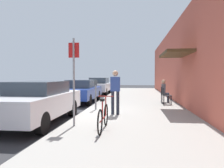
{
  "coord_description": "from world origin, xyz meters",
  "views": [
    {
      "loc": [
        2.24,
        -8.73,
        1.6
      ],
      "look_at": [
        0.42,
        7.05,
        1.02
      ],
      "focal_mm": 34.02,
      "sensor_mm": 36.0,
      "label": 1
    }
  ],
  "objects_px": {
    "street_sign": "(74,75)",
    "parked_car_2": "(99,86)",
    "bicycle_0": "(103,117)",
    "seated_patron_1": "(165,90)",
    "parked_car_1": "(81,91)",
    "cafe_chair_0": "(166,95)",
    "parking_meter": "(96,92)",
    "parked_car_0": "(38,101)",
    "cafe_chair_1": "(163,93)",
    "pedestrian_standing": "(115,89)"
  },
  "relations": [
    {
      "from": "parked_car_0",
      "to": "bicycle_0",
      "type": "relative_size",
      "value": 2.57
    },
    {
      "from": "bicycle_0",
      "to": "cafe_chair_0",
      "type": "xyz_separation_m",
      "value": [
        2.43,
        5.65,
        0.14
      ]
    },
    {
      "from": "cafe_chair_0",
      "to": "seated_patron_1",
      "type": "distance_m",
      "value": 0.92
    },
    {
      "from": "pedestrian_standing",
      "to": "street_sign",
      "type": "bearing_deg",
      "value": -117.15
    },
    {
      "from": "parked_car_1",
      "to": "bicycle_0",
      "type": "bearing_deg",
      "value": -70.43
    },
    {
      "from": "parked_car_2",
      "to": "bicycle_0",
      "type": "bearing_deg",
      "value": -79.44
    },
    {
      "from": "parked_car_2",
      "to": "cafe_chair_0",
      "type": "relative_size",
      "value": 5.06
    },
    {
      "from": "parked_car_0",
      "to": "cafe_chair_1",
      "type": "bearing_deg",
      "value": 47.93
    },
    {
      "from": "parked_car_1",
      "to": "bicycle_0",
      "type": "distance_m",
      "value": 7.3
    },
    {
      "from": "parking_meter",
      "to": "pedestrian_standing",
      "type": "distance_m",
      "value": 1.5
    },
    {
      "from": "parked_car_2",
      "to": "cafe_chair_0",
      "type": "bearing_deg",
      "value": -56.85
    },
    {
      "from": "parked_car_0",
      "to": "parked_car_2",
      "type": "bearing_deg",
      "value": 90.0
    },
    {
      "from": "bicycle_0",
      "to": "seated_patron_1",
      "type": "height_order",
      "value": "seated_patron_1"
    },
    {
      "from": "parked_car_1",
      "to": "seated_patron_1",
      "type": "relative_size",
      "value": 3.41
    },
    {
      "from": "parked_car_1",
      "to": "cafe_chair_1",
      "type": "relative_size",
      "value": 5.06
    },
    {
      "from": "street_sign",
      "to": "parked_car_2",
      "type": "bearing_deg",
      "value": 96.73
    },
    {
      "from": "parking_meter",
      "to": "parked_car_1",
      "type": "bearing_deg",
      "value": 114.83
    },
    {
      "from": "street_sign",
      "to": "pedestrian_standing",
      "type": "distance_m",
      "value": 2.32
    },
    {
      "from": "street_sign",
      "to": "bicycle_0",
      "type": "relative_size",
      "value": 1.52
    },
    {
      "from": "parking_meter",
      "to": "parked_car_0",
      "type": "bearing_deg",
      "value": -123.19
    },
    {
      "from": "parked_car_1",
      "to": "cafe_chair_1",
      "type": "distance_m",
      "value": 4.88
    },
    {
      "from": "pedestrian_standing",
      "to": "cafe_chair_0",
      "type": "bearing_deg",
      "value": 54.15
    },
    {
      "from": "cafe_chair_1",
      "to": "seated_patron_1",
      "type": "xyz_separation_m",
      "value": [
        0.06,
        -0.0,
        0.19
      ]
    },
    {
      "from": "parked_car_1",
      "to": "cafe_chair_1",
      "type": "bearing_deg",
      "value": -3.77
    },
    {
      "from": "cafe_chair_1",
      "to": "seated_patron_1",
      "type": "bearing_deg",
      "value": -4.65
    },
    {
      "from": "parked_car_0",
      "to": "parked_car_1",
      "type": "bearing_deg",
      "value": 90.0
    },
    {
      "from": "cafe_chair_1",
      "to": "seated_patron_1",
      "type": "distance_m",
      "value": 0.2
    },
    {
      "from": "parked_car_0",
      "to": "pedestrian_standing",
      "type": "xyz_separation_m",
      "value": [
        2.53,
        1.26,
        0.37
      ]
    },
    {
      "from": "parked_car_0",
      "to": "street_sign",
      "type": "xyz_separation_m",
      "value": [
        1.5,
        -0.76,
        0.89
      ]
    },
    {
      "from": "parked_car_1",
      "to": "cafe_chair_0",
      "type": "relative_size",
      "value": 5.06
    },
    {
      "from": "parked_car_2",
      "to": "cafe_chair_1",
      "type": "distance_m",
      "value": 8.17
    },
    {
      "from": "bicycle_0",
      "to": "cafe_chair_0",
      "type": "distance_m",
      "value": 6.15
    },
    {
      "from": "parked_car_0",
      "to": "parked_car_2",
      "type": "distance_m",
      "value": 11.95
    },
    {
      "from": "cafe_chair_0",
      "to": "parked_car_1",
      "type": "bearing_deg",
      "value": 165.9
    },
    {
      "from": "cafe_chair_1",
      "to": "seated_patron_1",
      "type": "height_order",
      "value": "seated_patron_1"
    },
    {
      "from": "cafe_chair_1",
      "to": "pedestrian_standing",
      "type": "bearing_deg",
      "value": -119.46
    },
    {
      "from": "parked_car_2",
      "to": "cafe_chair_1",
      "type": "relative_size",
      "value": 5.06
    },
    {
      "from": "parked_car_1",
      "to": "parking_meter",
      "type": "xyz_separation_m",
      "value": [
        1.55,
        -3.35,
        0.17
      ]
    },
    {
      "from": "parked_car_0",
      "to": "parking_meter",
      "type": "height_order",
      "value": "parking_meter"
    },
    {
      "from": "parked_car_0",
      "to": "pedestrian_standing",
      "type": "distance_m",
      "value": 2.85
    },
    {
      "from": "parked_car_2",
      "to": "parking_meter",
      "type": "bearing_deg",
      "value": -80.81
    },
    {
      "from": "parking_meter",
      "to": "cafe_chair_1",
      "type": "distance_m",
      "value": 4.5
    },
    {
      "from": "cafe_chair_1",
      "to": "cafe_chair_0",
      "type": "bearing_deg",
      "value": -90.02
    },
    {
      "from": "parked_car_0",
      "to": "seated_patron_1",
      "type": "height_order",
      "value": "parked_car_0"
    },
    {
      "from": "parked_car_0",
      "to": "cafe_chair_0",
      "type": "bearing_deg",
      "value": 42.7
    },
    {
      "from": "bicycle_0",
      "to": "pedestrian_standing",
      "type": "relative_size",
      "value": 1.01
    },
    {
      "from": "parked_car_1",
      "to": "pedestrian_standing",
      "type": "distance_m",
      "value": 5.15
    },
    {
      "from": "bicycle_0",
      "to": "seated_patron_1",
      "type": "relative_size",
      "value": 1.33
    },
    {
      "from": "cafe_chair_0",
      "to": "cafe_chair_1",
      "type": "relative_size",
      "value": 1.0
    },
    {
      "from": "parked_car_1",
      "to": "cafe_chair_0",
      "type": "distance_m",
      "value": 5.02
    }
  ]
}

